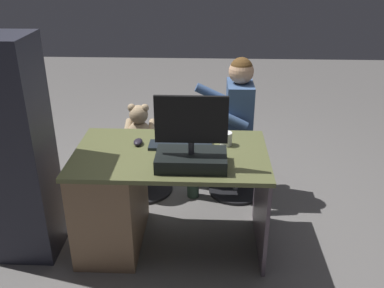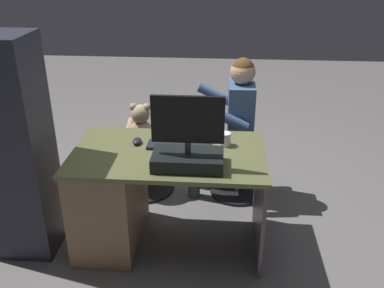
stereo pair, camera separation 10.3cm
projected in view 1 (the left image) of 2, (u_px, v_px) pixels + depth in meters
name	position (u px, v px, depth m)	size (l,w,h in m)	color
ground_plane	(177.00, 211.00, 3.41)	(10.00, 10.00, 0.00)	slate
desk	(125.00, 194.00, 2.92)	(1.26, 0.75, 0.71)	brown
monitor	(191.00, 149.00, 2.55)	(0.43, 0.25, 0.45)	black
keyboard	(181.00, 145.00, 2.84)	(0.42, 0.14, 0.02)	black
computer_mouse	(138.00, 142.00, 2.87)	(0.06, 0.10, 0.04)	black
cup	(226.00, 139.00, 2.86)	(0.08, 0.08, 0.09)	white
tv_remote	(163.00, 148.00, 2.81)	(0.04, 0.15, 0.02)	black
office_chair_teddy	(142.00, 165.00, 3.62)	(0.52, 0.52, 0.43)	black
teddy_bear	(140.00, 127.00, 3.48)	(0.25, 0.26, 0.36)	tan
visitor_chair	(236.00, 166.00, 3.58)	(0.46, 0.46, 0.43)	black
person	(229.00, 118.00, 3.40)	(0.51, 0.47, 1.17)	#3F5A86
equipment_rack	(13.00, 153.00, 2.69)	(0.44, 0.36, 1.48)	#262732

